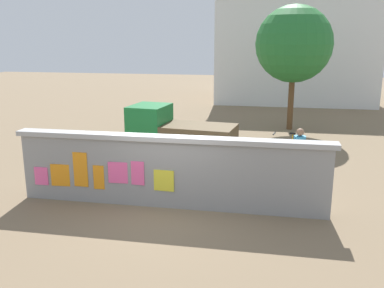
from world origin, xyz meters
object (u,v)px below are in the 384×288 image
(motorcycle, at_px, (81,167))
(bicycle_far, at_px, (287,149))
(auto_rickshaw_truck, at_px, (177,134))
(person_bystander, at_px, (136,156))
(person_walking, at_px, (299,150))
(tree_roadside, at_px, (294,44))
(bicycle_near, at_px, (248,175))

(motorcycle, xyz_separation_m, bicycle_far, (5.94, 3.62, -0.10))
(motorcycle, bearing_deg, auto_rickshaw_truck, 53.15)
(bicycle_far, height_order, person_bystander, person_bystander)
(person_walking, relative_size, tree_roadside, 0.29)
(bicycle_near, height_order, person_walking, person_walking)
(bicycle_far, bearing_deg, person_bystander, -136.36)
(person_bystander, distance_m, tree_roadside, 10.47)
(person_bystander, bearing_deg, bicycle_near, 14.93)
(auto_rickshaw_truck, height_order, motorcycle, auto_rickshaw_truck)
(auto_rickshaw_truck, distance_m, person_bystander, 3.27)
(person_walking, xyz_separation_m, person_bystander, (-4.38, -1.49, 0.00))
(bicycle_near, distance_m, bicycle_far, 3.36)
(bicycle_near, xyz_separation_m, person_walking, (1.38, 0.69, 0.62))
(bicycle_far, xyz_separation_m, tree_roadside, (0.25, 5.12, 3.46))
(auto_rickshaw_truck, height_order, bicycle_far, auto_rickshaw_truck)
(motorcycle, distance_m, person_bystander, 1.89)
(person_bystander, bearing_deg, tree_roadside, 64.13)
(auto_rickshaw_truck, relative_size, person_bystander, 2.32)
(bicycle_near, height_order, bicycle_far, same)
(bicycle_far, bearing_deg, motorcycle, -148.66)
(auto_rickshaw_truck, distance_m, motorcycle, 3.65)
(auto_rickshaw_truck, height_order, person_bystander, auto_rickshaw_truck)
(motorcycle, bearing_deg, bicycle_far, 31.34)
(bicycle_far, relative_size, tree_roadside, 0.31)
(person_walking, height_order, tree_roadside, tree_roadside)
(bicycle_far, distance_m, person_walking, 2.55)
(auto_rickshaw_truck, bearing_deg, bicycle_far, 10.73)
(motorcycle, xyz_separation_m, bicycle_near, (4.79, 0.46, -0.10))
(auto_rickshaw_truck, distance_m, tree_roadside, 7.66)
(person_walking, bearing_deg, person_bystander, -161.18)
(tree_roadside, bearing_deg, motorcycle, -125.31)
(bicycle_far, relative_size, person_walking, 1.04)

